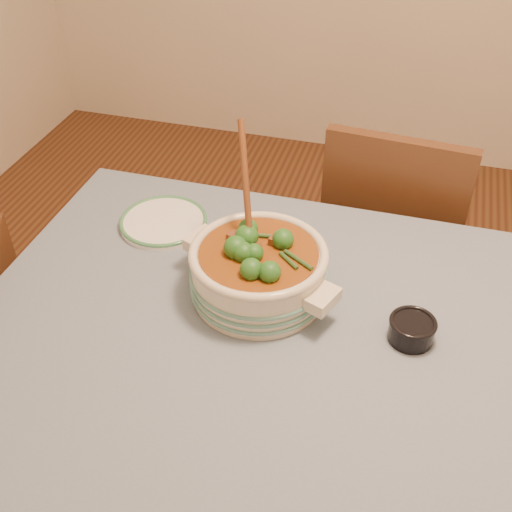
# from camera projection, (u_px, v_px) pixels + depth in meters

# --- Properties ---
(dining_table) EXTENTS (1.68, 1.08, 0.76)m
(dining_table) POSITION_uv_depth(u_px,v_px,m) (334.00, 375.00, 1.45)
(dining_table) COLOR brown
(dining_table) RESTS_ON floor
(stew_casserole) EXTENTS (0.40, 0.40, 0.38)m
(stew_casserole) POSITION_uv_depth(u_px,v_px,m) (258.00, 267.00, 1.48)
(stew_casserole) COLOR beige
(stew_casserole) RESTS_ON dining_table
(white_plate) EXTENTS (0.31, 0.31, 0.02)m
(white_plate) POSITION_uv_depth(u_px,v_px,m) (164.00, 222.00, 1.74)
(white_plate) COLOR white
(white_plate) RESTS_ON dining_table
(condiment_bowl) EXTENTS (0.11, 0.11, 0.06)m
(condiment_bowl) POSITION_uv_depth(u_px,v_px,m) (412.00, 329.00, 1.39)
(condiment_bowl) COLOR black
(condiment_bowl) RESTS_ON dining_table
(chair_far) EXTENTS (0.47, 0.47, 0.92)m
(chair_far) POSITION_uv_depth(u_px,v_px,m) (392.00, 232.00, 2.11)
(chair_far) COLOR #532A19
(chair_far) RESTS_ON floor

